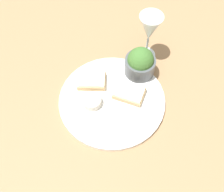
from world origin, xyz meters
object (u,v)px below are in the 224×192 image
Objects in this scene: sauce_ramekin at (92,101)px; wine_glass at (150,29)px; cheese_toast_near at (92,80)px; cheese_toast_far at (129,93)px; salad_bowl at (140,63)px.

wine_glass is at bearing -116.92° from sauce_ramekin.
sauce_ramekin is 0.57× the size of cheese_toast_near.
cheese_toast_far is 0.56× the size of wine_glass.
salad_bowl is 1.73× the size of sauce_ramekin.
salad_bowl reaches higher than cheese_toast_near.
cheese_toast_near is at bearing -7.02° from cheese_toast_far.
cheese_toast_near is (0.14, 0.08, -0.03)m from salad_bowl.
cheese_toast_near is at bearing 30.70° from salad_bowl.
cheese_toast_far is (-0.11, -0.06, -0.00)m from sauce_ramekin.
sauce_ramekin is 0.12m from cheese_toast_far.
wine_glass is at bearing -94.95° from salad_bowl.
sauce_ramekin is 0.08m from cheese_toast_near.
cheese_toast_near is 0.25m from wine_glass.
cheese_toast_far is 0.21m from wine_glass.
wine_glass is (-0.13, -0.25, 0.10)m from sauce_ramekin.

